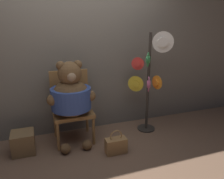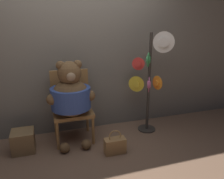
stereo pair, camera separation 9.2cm
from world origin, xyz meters
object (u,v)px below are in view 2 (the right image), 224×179
at_px(hat_display_rack, 150,79).
at_px(handbag_on_ground, 115,145).
at_px(chair, 72,104).
at_px(teddy_bear, 71,96).

bearing_deg(hat_display_rack, handbag_on_ground, -147.30).
relative_size(chair, handbag_on_ground, 3.05).
xyz_separation_m(teddy_bear, hat_display_rack, (1.17, 0.01, 0.13)).
bearing_deg(teddy_bear, hat_display_rack, 0.26).
bearing_deg(hat_display_rack, teddy_bear, -179.74).
relative_size(teddy_bear, hat_display_rack, 0.77).
bearing_deg(chair, handbag_on_ground, -52.69).
distance_m(teddy_bear, handbag_on_ground, 0.88).
relative_size(hat_display_rack, handbag_on_ground, 4.67).
xyz_separation_m(chair, hat_display_rack, (1.14, -0.16, 0.31)).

